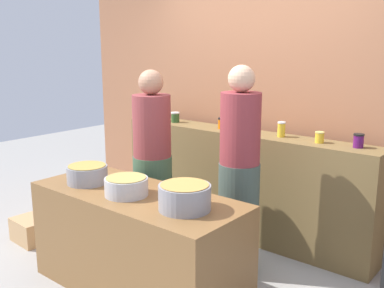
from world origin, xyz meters
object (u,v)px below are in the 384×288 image
Objects in this scene: cook_with_tongs at (153,171)px; cooking_pot_center at (126,186)px; cooking_pot_right at (185,197)px; preserve_jar_4 at (240,126)px; preserve_jar_2 at (175,117)px; preserve_jar_6 at (320,137)px; preserve_jar_1 at (160,116)px; preserve_jar_0 at (147,114)px; bread_crate at (35,229)px; preserve_jar_3 at (222,123)px; cooking_pot_left at (87,174)px; preserve_jar_5 at (281,129)px; cook_in_cap at (239,181)px; preserve_jar_7 at (359,141)px.

cooking_pot_center is at bearing -59.88° from cook_with_tongs.
preserve_jar_4 is at bearing 109.61° from cooking_pot_right.
preserve_jar_6 is (1.63, 0.01, -0.01)m from preserve_jar_2.
preserve_jar_0 is at bearing -177.00° from preserve_jar_1.
cooking_pot_right is 0.97× the size of bread_crate.
cooking_pot_center is (-0.82, -1.47, -0.24)m from preserve_jar_6.
preserve_jar_0 is 0.07× the size of cook_with_tongs.
preserve_jar_2 is 0.83m from preserve_jar_4.
cook_with_tongs reaches higher than preserve_jar_2.
preserve_jar_3 is at bearing 49.38° from bread_crate.
bread_crate is at bearing 176.33° from cooking_pot_left.
preserve_jar_5 is 0.39× the size of cooking_pot_right.
preserve_jar_6 is 1.96m from cooking_pot_left.
cooking_pot_left is (0.55, -1.42, -0.24)m from preserve_jar_1.
preserve_jar_5 is at bearing 2.44° from preserve_jar_1.
cook_in_cap reaches higher than cooking_pot_center.
preserve_jar_1 is at bearing 125.28° from cooking_pot_center.
preserve_jar_0 is at bearing 160.20° from cook_in_cap.
cook_in_cap is (0.43, 0.83, -0.07)m from cooking_pot_center.
cook_with_tongs is at bearing -135.08° from preserve_jar_5.
preserve_jar_6 is at bearing 59.30° from cook_in_cap.
preserve_jar_7 reaches higher than preserve_jar_3.
preserve_jar_3 is at bearing 117.12° from cooking_pot_right.
preserve_jar_1 is 1.45m from preserve_jar_5.
cooking_pot_right is at bearing -101.85° from preserve_jar_6.
cook_in_cap is (-0.08, 0.78, -0.09)m from cooking_pot_right.
cook_in_cap is (0.82, 0.16, 0.03)m from cook_with_tongs.
cooking_pot_left is (0.74, -1.41, -0.24)m from preserve_jar_0.
preserve_jar_1 reaches higher than cooking_pot_left.
preserve_jar_3 is 0.65m from preserve_jar_5.
preserve_jar_4 is 0.80m from preserve_jar_6.
bread_crate is (-1.42, 0.07, -0.74)m from cooking_pot_center.
preserve_jar_6 is 0.30× the size of cooking_pot_left.
preserve_jar_2 is (0.19, 0.03, 0.01)m from preserve_jar_1.
cooking_pot_center is 1.60m from bread_crate.
cooking_pot_right is at bearing 5.35° from cooking_pot_center.
preserve_jar_1 is 0.80m from preserve_jar_3.
preserve_jar_4 is at bearing -177.78° from preserve_jar_7.
preserve_jar_3 is (0.80, 0.05, 0.01)m from preserve_jar_1.
preserve_jar_7 is (1.95, 0.04, 0.00)m from preserve_jar_2.
cook_with_tongs is 0.97× the size of cook_in_cap.
preserve_jar_0 is 0.99m from preserve_jar_3.
preserve_jar_4 reaches higher than preserve_jar_3.
cooking_pot_left reaches higher than bread_crate.
cook_with_tongs reaches higher than cooking_pot_center.
cooking_pot_left is 0.67m from cook_with_tongs.
preserve_jar_7 is 3.09m from bread_crate.
preserve_jar_3 is at bearing 98.18° from cooking_pot_center.
preserve_jar_2 is 1.26m from preserve_jar_5.
preserve_jar_6 is at bearing 33.91° from cook_with_tongs.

